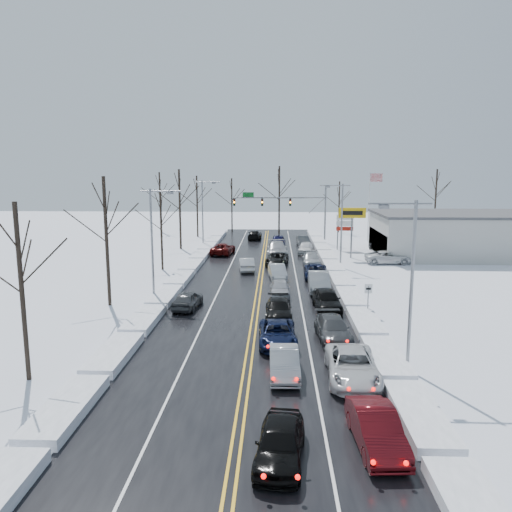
{
  "coord_description": "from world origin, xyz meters",
  "views": [
    {
      "loc": [
        1.47,
        -43.36,
        10.53
      ],
      "look_at": [
        -0.36,
        2.5,
        2.5
      ],
      "focal_mm": 35.0,
      "sensor_mm": 36.0,
      "label": 1
    }
  ],
  "objects_px": {
    "queued_car_0": "(280,460)",
    "oncoming_car_0": "(247,271)",
    "tires_plus_sign": "(352,216)",
    "flagpole": "(370,201)",
    "traffic_signal_mast": "(290,205)",
    "dealership_building": "(460,234)"
  },
  "relations": [
    {
      "from": "traffic_signal_mast",
      "to": "flagpole",
      "type": "xyz_separation_m",
      "value": [
        11.72,
        2.01,
        0.45
      ]
    },
    {
      "from": "flagpole",
      "to": "queued_car_0",
      "type": "relative_size",
      "value": 2.36
    },
    {
      "from": "traffic_signal_mast",
      "to": "tires_plus_sign",
      "type": "relative_size",
      "value": 2.21
    },
    {
      "from": "flagpole",
      "to": "traffic_signal_mast",
      "type": "bearing_deg",
      "value": -170.27
    },
    {
      "from": "tires_plus_sign",
      "to": "flagpole",
      "type": "xyz_separation_m",
      "value": [
        4.67,
        14.01,
        0.93
      ]
    },
    {
      "from": "tires_plus_sign",
      "to": "oncoming_car_0",
      "type": "height_order",
      "value": "tires_plus_sign"
    },
    {
      "from": "dealership_building",
      "to": "oncoming_car_0",
      "type": "distance_m",
      "value": 27.66
    },
    {
      "from": "flagpole",
      "to": "queued_car_0",
      "type": "height_order",
      "value": "flagpole"
    },
    {
      "from": "queued_car_0",
      "to": "oncoming_car_0",
      "type": "distance_m",
      "value": 34.52
    },
    {
      "from": "traffic_signal_mast",
      "to": "queued_car_0",
      "type": "height_order",
      "value": "traffic_signal_mast"
    },
    {
      "from": "traffic_signal_mast",
      "to": "flagpole",
      "type": "height_order",
      "value": "flagpole"
    },
    {
      "from": "flagpole",
      "to": "oncoming_car_0",
      "type": "xyz_separation_m",
      "value": [
        -16.74,
        -22.27,
        -5.93
      ]
    },
    {
      "from": "tires_plus_sign",
      "to": "dealership_building",
      "type": "relative_size",
      "value": 0.29
    },
    {
      "from": "flagpole",
      "to": "dealership_building",
      "type": "xyz_separation_m",
      "value": [
        8.8,
        -12.0,
        -3.27
      ]
    },
    {
      "from": "traffic_signal_mast",
      "to": "oncoming_car_0",
      "type": "bearing_deg",
      "value": -103.9
    },
    {
      "from": "tires_plus_sign",
      "to": "flagpole",
      "type": "distance_m",
      "value": 14.79
    },
    {
      "from": "traffic_signal_mast",
      "to": "oncoming_car_0",
      "type": "xyz_separation_m",
      "value": [
        -5.01,
        -20.26,
        -5.48
      ]
    },
    {
      "from": "queued_car_0",
      "to": "oncoming_car_0",
      "type": "xyz_separation_m",
      "value": [
        -3.25,
        34.36,
        0.0
      ]
    },
    {
      "from": "traffic_signal_mast",
      "to": "dealership_building",
      "type": "bearing_deg",
      "value": -25.95
    },
    {
      "from": "queued_car_0",
      "to": "traffic_signal_mast",
      "type": "bearing_deg",
      "value": 93.9
    },
    {
      "from": "traffic_signal_mast",
      "to": "queued_car_0",
      "type": "bearing_deg",
      "value": -91.85
    },
    {
      "from": "tires_plus_sign",
      "to": "traffic_signal_mast",
      "type": "bearing_deg",
      "value": 120.46
    }
  ]
}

